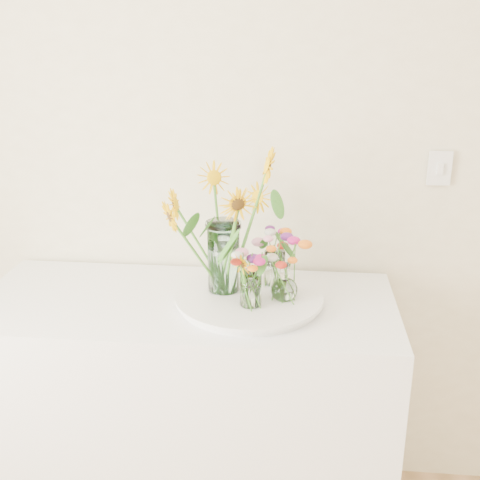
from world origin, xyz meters
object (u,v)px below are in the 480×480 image
Objects in this scene: tray at (249,300)px; small_vase_a at (251,289)px; small_vase_b at (284,282)px; small_vase_c at (275,268)px; mason_jar at (223,257)px; counter at (189,414)px.

tray is 0.10m from small_vase_a.
small_vase_b is at bearing -7.95° from tray.
small_vase_c is (0.08, 0.10, 0.07)m from tray.
mason_jar reaches higher than tray.
mason_jar reaches higher than small_vase_c.
tray is at bearing 172.05° from small_vase_b.
small_vase_c is (0.29, 0.10, 0.54)m from counter.
tray is 3.77× the size of small_vase_c.
small_vase_b is at bearing -14.68° from mason_jar.
small_vase_b is (0.11, -0.02, 0.08)m from tray.
mason_jar is (0.13, 0.03, 0.60)m from counter.
tray is at bearing -1.30° from counter.
small_vase_b is at bearing 28.66° from small_vase_a.
mason_jar is 1.93× the size of small_vase_b.
counter is at bearing -165.72° from mason_jar.
counter is 0.51m from tray.
small_vase_a is at bearing -151.34° from small_vase_b.
counter is 11.04× the size of small_vase_b.
small_vase_b is 1.04× the size of small_vase_c.
mason_jar reaches higher than small_vase_a.
counter is at bearing 176.39° from small_vase_b.
mason_jar is 2.00× the size of small_vase_c.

